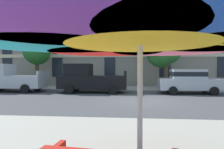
{
  "coord_description": "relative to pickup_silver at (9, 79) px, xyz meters",
  "views": [
    {
      "loc": [
        -0.69,
        -11.19,
        1.76
      ],
      "look_at": [
        -2.02,
        3.2,
        1.4
      ],
      "focal_mm": 31.82,
      "sensor_mm": 36.0,
      "label": 1
    }
  ],
  "objects": [
    {
      "name": "pickup_silver",
      "position": [
        0.0,
        0.0,
        0.0
      ],
      "size": [
        5.1,
        2.12,
        2.2
      ],
      "color": "#A8AAB2",
      "rests_on": "ground"
    },
    {
      "name": "ground_plane",
      "position": [
        10.23,
        -3.7,
        -1.03
      ],
      "size": [
        120.0,
        120.0,
        0.0
      ],
      "primitive_type": "plane",
      "color": "#424244"
    },
    {
      "name": "apartment_building",
      "position": [
        10.23,
        11.29,
        5.37
      ],
      "size": [
        44.25,
        12.08,
        12.8
      ],
      "color": "gray",
      "rests_on": "ground"
    },
    {
      "name": "patio_umbrella",
      "position": [
        9.64,
        -12.7,
        1.23
      ],
      "size": [
        3.67,
        3.41,
        2.55
      ],
      "color": "silver",
      "rests_on": "ground"
    },
    {
      "name": "sedan_silver",
      "position": [
        13.81,
        -0.0,
        -0.08
      ],
      "size": [
        4.4,
        1.98,
        1.78
      ],
      "color": "#A8AAB2",
      "rests_on": "ground"
    },
    {
      "name": "sidewalk_far",
      "position": [
        10.23,
        3.1,
        -0.97
      ],
      "size": [
        56.0,
        3.6,
        0.12
      ],
      "primitive_type": "cube",
      "color": "#9E998E",
      "rests_on": "ground"
    },
    {
      "name": "street_tree_left",
      "position": [
        0.64,
        3.26,
        2.45
      ],
      "size": [
        2.51,
        2.48,
        4.7
      ],
      "color": "#4C3823",
      "rests_on": "ground"
    },
    {
      "name": "street_tree_middle",
      "position": [
        12.45,
        2.92,
        2.23
      ],
      "size": [
        2.94,
        2.71,
        4.61
      ],
      "color": "brown",
      "rests_on": "ground"
    },
    {
      "name": "pickup_black",
      "position": [
        6.48,
        0.0,
        0.0
      ],
      "size": [
        5.1,
        2.12,
        2.2
      ],
      "color": "black",
      "rests_on": "ground"
    }
  ]
}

